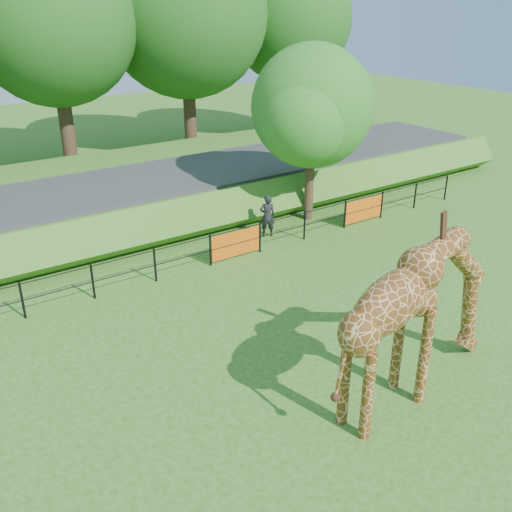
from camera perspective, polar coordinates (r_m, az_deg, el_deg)
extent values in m
plane|color=#2D5F17|center=(12.56, 6.74, -16.16)|extent=(90.00, 90.00, 0.00)
cube|color=#2D5F17|center=(24.58, -17.67, 5.47)|extent=(40.00, 9.00, 1.30)
cube|color=#313134|center=(23.00, -16.70, 6.20)|extent=(40.00, 5.00, 0.12)
imported|color=black|center=(21.12, 1.13, 4.04)|extent=(0.69, 0.59, 1.59)
cylinder|color=#362518|center=(22.70, 5.35, 7.54)|extent=(0.36, 0.36, 3.20)
sphere|color=#1B611B|center=(22.05, 5.65, 14.68)|extent=(4.60, 4.60, 4.60)
sphere|color=#1B611B|center=(23.38, 6.71, 14.04)|extent=(3.45, 3.45, 3.45)
sphere|color=#1B611B|center=(21.01, 4.87, 13.27)|extent=(3.22, 3.22, 3.22)
cylinder|color=#362518|center=(30.73, -18.45, 12.59)|extent=(0.70, 0.70, 5.00)
sphere|color=#164913|center=(30.23, -19.68, 21.20)|extent=(7.80, 7.80, 7.80)
cylinder|color=#362518|center=(33.37, -6.65, 14.49)|extent=(0.70, 0.70, 5.00)
sphere|color=#164913|center=(32.90, -7.10, 22.95)|extent=(8.80, 8.80, 8.80)
cylinder|color=#362518|center=(37.16, 3.21, 15.60)|extent=(0.70, 0.70, 5.00)
sphere|color=#164913|center=(36.74, 3.39, 22.61)|extent=(7.40, 7.40, 7.40)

